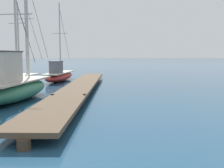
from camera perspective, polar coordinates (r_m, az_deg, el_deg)
name	(u,v)px	position (r m, az deg, el deg)	size (l,w,h in m)	color
floating_dock	(80,86)	(17.82, -6.73, -0.50)	(3.11, 22.10, 0.53)	brown
fishing_boat_0	(18,80)	(20.43, -19.29, 0.88)	(1.81, 7.35, 6.74)	silver
fishing_boat_2	(14,86)	(15.04, -20.03, -0.42)	(2.31, 8.56, 7.41)	#337556
fishing_boat_3	(59,75)	(25.28, -11.06, 1.88)	(1.68, 7.07, 7.14)	#AD2823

